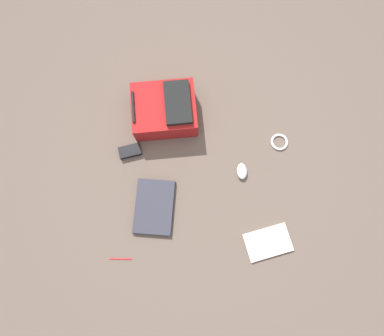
# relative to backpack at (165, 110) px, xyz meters

# --- Properties ---
(ground_plane) EXTENTS (4.10, 4.10, 0.00)m
(ground_plane) POSITION_rel_backpack_xyz_m (-0.38, -0.13, -0.09)
(ground_plane) COLOR brown
(backpack) EXTENTS (0.35, 0.41, 0.20)m
(backpack) POSITION_rel_backpack_xyz_m (0.00, 0.00, 0.00)
(backpack) COLOR maroon
(backpack) RESTS_ON ground_plane
(laptop) EXTENTS (0.38, 0.30, 0.03)m
(laptop) POSITION_rel_backpack_xyz_m (-0.59, 0.15, -0.07)
(laptop) COLOR #24242C
(laptop) RESTS_ON ground_plane
(book_manual) EXTENTS (0.20, 0.29, 0.02)m
(book_manual) POSITION_rel_backpack_xyz_m (-0.90, -0.50, -0.08)
(book_manual) COLOR silver
(book_manual) RESTS_ON ground_plane
(computer_mouse) EXTENTS (0.11, 0.07, 0.04)m
(computer_mouse) POSITION_rel_backpack_xyz_m (-0.45, -0.42, -0.07)
(computer_mouse) COLOR silver
(computer_mouse) RESTS_ON ground_plane
(cable_coil) EXTENTS (0.11, 0.11, 0.02)m
(cable_coil) POSITION_rel_backpack_xyz_m (-0.29, -0.70, -0.08)
(cable_coil) COLOR silver
(cable_coil) RESTS_ON ground_plane
(power_brick) EXTENTS (0.09, 0.14, 0.04)m
(power_brick) POSITION_rel_backpack_xyz_m (-0.22, 0.26, -0.07)
(power_brick) COLOR black
(power_brick) RESTS_ON ground_plane
(pen_black) EXTENTS (0.03, 0.13, 0.01)m
(pen_black) POSITION_rel_backpack_xyz_m (-0.87, 0.39, -0.09)
(pen_black) COLOR red
(pen_black) RESTS_ON ground_plane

